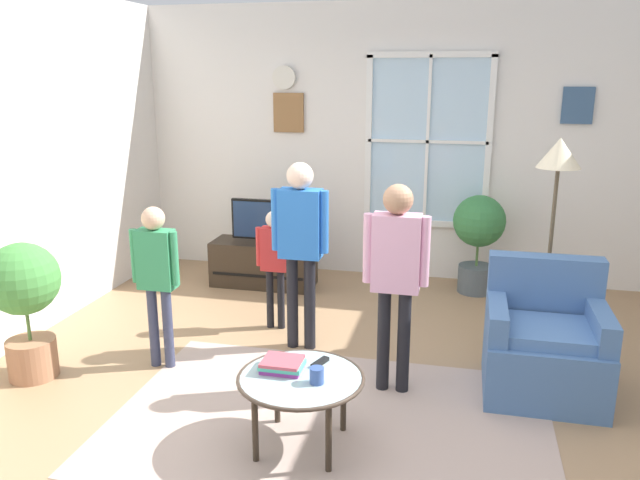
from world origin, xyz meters
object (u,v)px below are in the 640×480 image
cup (317,375)px  floor_lamp (557,174)px  armchair (544,345)px  person_green_shirt (157,269)px  tv_stand (264,264)px  book_stack (282,365)px  television (262,220)px  potted_plant_corner (25,295)px  person_red_shirt (275,256)px  person_pink_shirt (396,265)px  coffee_table (301,381)px  remote_near_books (320,362)px  person_blue_shirt (300,235)px  potted_plant_by_window (479,233)px

cup → floor_lamp: (1.39, 1.81, 0.88)m
armchair → person_green_shirt: size_ratio=0.73×
tv_stand → book_stack: (0.97, -2.60, 0.24)m
book_stack → television: bearing=110.4°
tv_stand → potted_plant_corner: size_ratio=1.05×
person_red_shirt → floor_lamp: 2.27m
potted_plant_corner → television: bearing=66.7°
person_pink_shirt → potted_plant_corner: bearing=-171.3°
cup → person_red_shirt: bearing=114.2°
tv_stand → coffee_table: 2.87m
remote_near_books → floor_lamp: bearing=48.1°
armchair → remote_near_books: armchair is taller
floor_lamp → television: bearing=161.1°
person_red_shirt → book_stack: bearing=-71.5°
person_blue_shirt → book_stack: bearing=-80.0°
person_blue_shirt → person_pink_shirt: (0.77, -0.52, -0.03)m
cup → potted_plant_by_window: bearing=73.4°
tv_stand → person_green_shirt: (-0.16, -1.90, 0.52)m
person_red_shirt → person_pink_shirt: person_pink_shirt is taller
coffee_table → floor_lamp: 2.50m
tv_stand → coffee_table: tv_stand is taller
television → coffee_table: television is taller
coffee_table → book_stack: size_ratio=2.98×
person_green_shirt → person_pink_shirt: bearing=0.8°
television → person_green_shirt: size_ratio=0.52×
armchair → person_blue_shirt: size_ratio=0.60×
coffee_table → cup: 0.14m
television → book_stack: size_ratio=2.57×
television → floor_lamp: bearing=-18.9°
tv_stand → person_green_shirt: person_green_shirt is taller
book_stack → person_blue_shirt: (-0.22, 1.25, 0.44)m
coffee_table → book_stack: 0.15m
cup → person_pink_shirt: bearing=68.4°
book_stack → person_red_shirt: (-0.53, 1.58, 0.16)m
person_pink_shirt → floor_lamp: floor_lamp is taller
book_stack → person_pink_shirt: 1.00m
potted_plant_by_window → person_blue_shirt: bearing=-129.4°
person_blue_shirt → television: bearing=119.0°
television → remote_near_books: (1.16, -2.47, -0.23)m
potted_plant_by_window → potted_plant_corner: potted_plant_corner is taller
book_stack → cup: (0.23, -0.10, 0.01)m
book_stack → potted_plant_by_window: bearing=68.8°
tv_stand → potted_plant_by_window: 2.13m
coffee_table → person_green_shirt: person_green_shirt is taller
book_stack → person_red_shirt: 1.67m
cup → floor_lamp: bearing=52.6°
coffee_table → person_pink_shirt: 1.01m
book_stack → armchair: bearing=31.9°
person_blue_shirt → person_red_shirt: (-0.31, 0.33, -0.28)m
coffee_table → remote_near_books: bearing=68.6°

